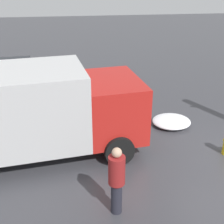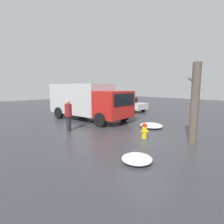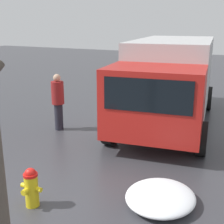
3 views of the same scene
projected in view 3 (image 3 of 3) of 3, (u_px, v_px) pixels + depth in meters
name	position (u px, v px, depth m)	size (l,w,h in m)	color
ground_plane	(33.00, 205.00, 5.85)	(60.00, 60.00, 0.00)	#38383D
fire_hydrant	(31.00, 187.00, 5.74)	(0.36, 0.45, 0.77)	yellow
delivery_truck	(170.00, 78.00, 10.38)	(7.08, 3.45, 2.73)	red
pedestrian	(58.00, 100.00, 9.70)	(0.39, 0.39, 1.78)	#23232D
snow_pile_curbside	(160.00, 197.00, 5.87)	(1.42, 1.31, 0.28)	white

